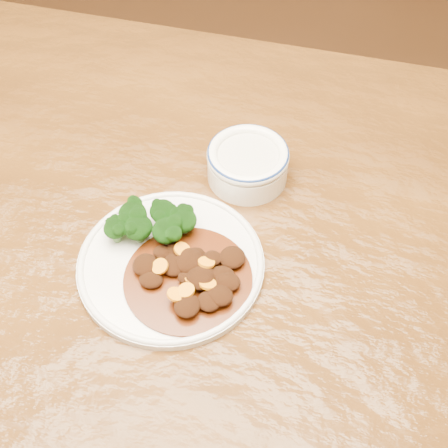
# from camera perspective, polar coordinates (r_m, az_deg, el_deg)

# --- Properties ---
(ground) EXTENTS (4.00, 4.00, 0.00)m
(ground) POSITION_cam_1_polar(r_m,az_deg,el_deg) (1.52, -3.99, -18.03)
(ground) COLOR #4A2A12
(ground) RESTS_ON ground
(dining_table) EXTENTS (1.54, 0.97, 0.75)m
(dining_table) POSITION_cam_1_polar(r_m,az_deg,el_deg) (0.92, -6.27, -3.25)
(dining_table) COLOR #56310F
(dining_table) RESTS_ON ground
(dinner_plate) EXTENTS (0.24, 0.24, 0.02)m
(dinner_plate) POSITION_cam_1_polar(r_m,az_deg,el_deg) (0.81, -4.88, -3.61)
(dinner_plate) COLOR silver
(dinner_plate) RESTS_ON dining_table
(broccoli_florets) EXTENTS (0.12, 0.07, 0.04)m
(broccoli_florets) POSITION_cam_1_polar(r_m,az_deg,el_deg) (0.81, -6.66, 0.17)
(broccoli_florets) COLOR #568444
(broccoli_florets) RESTS_ON dinner_plate
(mince_stew) EXTENTS (0.16, 0.16, 0.03)m
(mince_stew) POSITION_cam_1_polar(r_m,az_deg,el_deg) (0.78, -2.78, -4.67)
(mince_stew) COLOR #4E2008
(mince_stew) RESTS_ON dinner_plate
(dip_bowl) EXTENTS (0.12, 0.12, 0.05)m
(dip_bowl) POSITION_cam_1_polar(r_m,az_deg,el_deg) (0.89, 2.19, 5.65)
(dip_bowl) COLOR white
(dip_bowl) RESTS_ON dining_table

